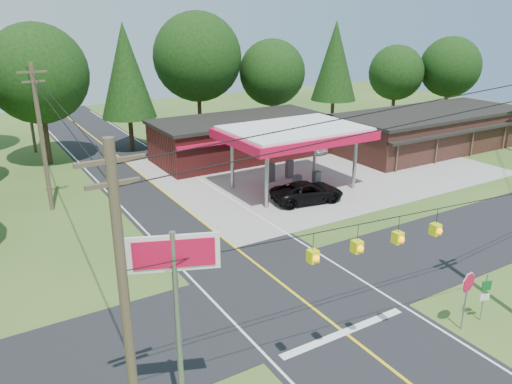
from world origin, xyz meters
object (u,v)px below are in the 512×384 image
suv_car (307,192)px  big_stop_sign (176,288)px  gas_canopy (294,135)px  sedan_car (311,146)px  octagonal_stop_sign (468,287)px

suv_car → big_stop_sign: big_stop_sign is taller
gas_canopy → sedan_car: (7.77, 8.00, -3.62)m
suv_car → octagonal_stop_sign: size_ratio=1.92×
gas_canopy → suv_car: 4.71m
suv_car → sedan_car: suv_car is taller
suv_car → big_stop_sign: size_ratio=0.75×
octagonal_stop_sign → sedan_car: bearing=65.6°
big_stop_sign → octagonal_stop_sign: big_stop_sign is taller
gas_canopy → octagonal_stop_sign: (-4.50, -19.01, -2.19)m
big_stop_sign → suv_car: bearing=42.9°
gas_canopy → sedan_car: gas_canopy is taller
octagonal_stop_sign → big_stop_sign: bearing=175.4°
suv_car → sedan_car: 13.97m
sedan_car → big_stop_sign: size_ratio=0.53×
sedan_car → octagonal_stop_sign: (-12.27, -27.01, 1.44)m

